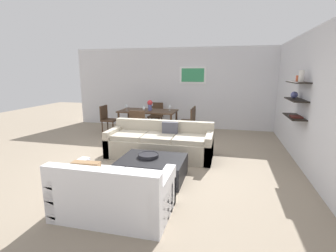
{
  "coord_description": "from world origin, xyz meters",
  "views": [
    {
      "loc": [
        1.53,
        -4.97,
        1.9
      ],
      "look_at": [
        0.28,
        0.2,
        0.75
      ],
      "focal_mm": 26.78,
      "sensor_mm": 36.0,
      "label": 1
    }
  ],
  "objects_px": {
    "dining_chair_head": "(156,114)",
    "wine_glass_foot": "(144,108)",
    "dining_table": "(148,113)",
    "wine_glass_right_far": "(170,107)",
    "dining_chair_right_near": "(188,121)",
    "wine_glass_left_near": "(127,106)",
    "dining_chair_left_near": "(107,118)",
    "dining_chair_foot": "(139,124)",
    "wine_glass_head": "(152,105)",
    "loveseat_white": "(113,194)",
    "sofa_beige": "(160,144)",
    "coffee_table": "(152,168)",
    "decorative_bowl": "(148,155)",
    "centerpiece_vase": "(150,104)",
    "dining_chair_right_far": "(190,119)"
  },
  "relations": [
    {
      "from": "dining_table",
      "to": "wine_glass_right_far",
      "type": "xyz_separation_m",
      "value": [
        0.65,
        0.11,
        0.19
      ]
    },
    {
      "from": "coffee_table",
      "to": "decorative_bowl",
      "type": "xyz_separation_m",
      "value": [
        -0.09,
        0.04,
        0.22
      ]
    },
    {
      "from": "decorative_bowl",
      "to": "dining_chair_foot",
      "type": "xyz_separation_m",
      "value": [
        -1.01,
        2.24,
        0.09
      ]
    },
    {
      "from": "coffee_table",
      "to": "dining_table",
      "type": "distance_m",
      "value": 3.36
    },
    {
      "from": "decorative_bowl",
      "to": "dining_chair_right_near",
      "type": "xyz_separation_m",
      "value": [
        0.27,
        2.89,
        0.09
      ]
    },
    {
      "from": "loveseat_white",
      "to": "centerpiece_vase",
      "type": "height_order",
      "value": "centerpiece_vase"
    },
    {
      "from": "dining_table",
      "to": "wine_glass_foot",
      "type": "bearing_deg",
      "value": -90.0
    },
    {
      "from": "centerpiece_vase",
      "to": "decorative_bowl",
      "type": "bearing_deg",
      "value": -73.05
    },
    {
      "from": "decorative_bowl",
      "to": "wine_glass_left_near",
      "type": "xyz_separation_m",
      "value": [
        -1.66,
        2.98,
        0.46
      ]
    },
    {
      "from": "dining_table",
      "to": "wine_glass_right_far",
      "type": "height_order",
      "value": "wine_glass_right_far"
    },
    {
      "from": "coffee_table",
      "to": "dining_table",
      "type": "bearing_deg",
      "value": 109.22
    },
    {
      "from": "coffee_table",
      "to": "dining_chair_left_near",
      "type": "xyz_separation_m",
      "value": [
        -2.37,
        2.94,
        0.31
      ]
    },
    {
      "from": "wine_glass_right_far",
      "to": "wine_glass_left_near",
      "type": "bearing_deg",
      "value": -170.48
    },
    {
      "from": "wine_glass_left_near",
      "to": "wine_glass_foot",
      "type": "xyz_separation_m",
      "value": [
        0.65,
        -0.27,
        0.01
      ]
    },
    {
      "from": "dining_chair_left_near",
      "to": "wine_glass_left_near",
      "type": "bearing_deg",
      "value": 8.21
    },
    {
      "from": "decorative_bowl",
      "to": "wine_glass_head",
      "type": "bearing_deg",
      "value": 106.15
    },
    {
      "from": "wine_glass_right_far",
      "to": "dining_chair_head",
      "type": "bearing_deg",
      "value": 131.43
    },
    {
      "from": "dining_chair_foot",
      "to": "centerpiece_vase",
      "type": "distance_m",
      "value": 0.96
    },
    {
      "from": "dining_chair_right_near",
      "to": "wine_glass_left_near",
      "type": "bearing_deg",
      "value": 177.34
    },
    {
      "from": "loveseat_white",
      "to": "dining_chair_head",
      "type": "relative_size",
      "value": 1.72
    },
    {
      "from": "dining_chair_head",
      "to": "centerpiece_vase",
      "type": "height_order",
      "value": "centerpiece_vase"
    },
    {
      "from": "dining_chair_head",
      "to": "wine_glass_right_far",
      "type": "bearing_deg",
      "value": -48.57
    },
    {
      "from": "dining_chair_right_far",
      "to": "wine_glass_left_near",
      "type": "height_order",
      "value": "wine_glass_left_near"
    },
    {
      "from": "dining_chair_right_near",
      "to": "centerpiece_vase",
      "type": "relative_size",
      "value": 2.78
    },
    {
      "from": "sofa_beige",
      "to": "dining_table",
      "type": "height_order",
      "value": "sofa_beige"
    },
    {
      "from": "dining_chair_left_near",
      "to": "wine_glass_right_far",
      "type": "bearing_deg",
      "value": 9.1
    },
    {
      "from": "wine_glass_right_far",
      "to": "dining_chair_left_near",
      "type": "bearing_deg",
      "value": -170.9
    },
    {
      "from": "wine_glass_foot",
      "to": "centerpiece_vase",
      "type": "distance_m",
      "value": 0.4
    },
    {
      "from": "dining_chair_left_near",
      "to": "loveseat_white",
      "type": "bearing_deg",
      "value": -62.25
    },
    {
      "from": "loveseat_white",
      "to": "wine_glass_right_far",
      "type": "xyz_separation_m",
      "value": [
        -0.28,
        4.5,
        0.57
      ]
    },
    {
      "from": "centerpiece_vase",
      "to": "wine_glass_head",
      "type": "bearing_deg",
      "value": 99.17
    },
    {
      "from": "dining_chair_right_near",
      "to": "centerpiece_vase",
      "type": "bearing_deg",
      "value": 170.21
    },
    {
      "from": "coffee_table",
      "to": "wine_glass_head",
      "type": "xyz_separation_m",
      "value": [
        -1.09,
        3.52,
        0.69
      ]
    },
    {
      "from": "sofa_beige",
      "to": "centerpiece_vase",
      "type": "height_order",
      "value": "centerpiece_vase"
    },
    {
      "from": "dining_table",
      "to": "dining_chair_right_near",
      "type": "relative_size",
      "value": 1.97
    },
    {
      "from": "dining_chair_left_near",
      "to": "wine_glass_right_far",
      "type": "xyz_separation_m",
      "value": [
        1.93,
        0.31,
        0.36
      ]
    },
    {
      "from": "dining_chair_right_near",
      "to": "wine_glass_head",
      "type": "distance_m",
      "value": 1.45
    },
    {
      "from": "coffee_table",
      "to": "dining_table",
      "type": "relative_size",
      "value": 0.67
    },
    {
      "from": "wine_glass_right_far",
      "to": "dining_table",
      "type": "bearing_deg",
      "value": -170.48
    },
    {
      "from": "dining_chair_right_near",
      "to": "wine_glass_foot",
      "type": "relative_size",
      "value": 4.78
    },
    {
      "from": "dining_chair_foot",
      "to": "wine_glass_foot",
      "type": "relative_size",
      "value": 4.78
    },
    {
      "from": "wine_glass_head",
      "to": "wine_glass_foot",
      "type": "height_order",
      "value": "wine_glass_foot"
    },
    {
      "from": "dining_chair_foot",
      "to": "wine_glass_head",
      "type": "height_order",
      "value": "wine_glass_head"
    },
    {
      "from": "decorative_bowl",
      "to": "centerpiece_vase",
      "type": "distance_m",
      "value": 3.29
    },
    {
      "from": "loveseat_white",
      "to": "coffee_table",
      "type": "height_order",
      "value": "loveseat_white"
    },
    {
      "from": "sofa_beige",
      "to": "centerpiece_vase",
      "type": "distance_m",
      "value": 2.2
    },
    {
      "from": "decorative_bowl",
      "to": "wine_glass_left_near",
      "type": "bearing_deg",
      "value": 119.07
    },
    {
      "from": "wine_glass_right_far",
      "to": "wine_glass_head",
      "type": "distance_m",
      "value": 0.71
    },
    {
      "from": "dining_chair_head",
      "to": "wine_glass_foot",
      "type": "bearing_deg",
      "value": -90.0
    },
    {
      "from": "sofa_beige",
      "to": "wine_glass_foot",
      "type": "distance_m",
      "value": 1.88
    }
  ]
}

